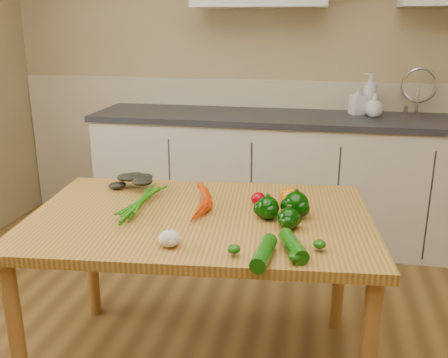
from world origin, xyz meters
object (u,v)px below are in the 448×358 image
table (201,233)px  carrot_bunch (183,202)px  tomato_a (258,199)px  zucchini_b (264,253)px  pepper_b (296,205)px  garlic_bulb (170,238)px  tomato_c (290,197)px  pepper_a (268,208)px  zucchini_a (293,246)px  soap_bottle_c (374,105)px  leafy_greens (130,179)px  tomato_b (287,196)px  pepper_c (289,219)px  soap_bottle_a (370,94)px  soap_bottle_b (358,100)px

table → carrot_bunch: carrot_bunch is taller
tomato_a → zucchini_b: bearing=-80.5°
pepper_b → zucchini_b: 0.42m
table → garlic_bulb: (-0.03, -0.32, 0.11)m
tomato_c → pepper_a: bearing=-114.1°
tomato_c → zucchini_a: bearing=-84.9°
soap_bottle_c → pepper_b: soap_bottle_c is taller
leafy_greens → garlic_bulb: leafy_greens is taller
soap_bottle_c → tomato_b: bearing=93.3°
garlic_bulb → tomato_c: bearing=52.4°
table → zucchini_b: zucchini_b is taller
pepper_c → tomato_b: size_ratio=1.27×
pepper_c → zucchini_a: bearing=-81.6°
tomato_b → zucchini_a: tomato_b is taller
soap_bottle_c → zucchini_a: (-0.41, -1.89, -0.20)m
tomato_c → zucchini_a: 0.48m
carrot_bunch → tomato_a: 0.32m
carrot_bunch → pepper_a: bearing=-10.6°
soap_bottle_a → soap_bottle_b: size_ratio=1.41×
soap_bottle_c → tomato_c: soap_bottle_c is taller
pepper_a → soap_bottle_a: bearing=73.4°
pepper_b → zucchini_a: (0.01, -0.34, -0.02)m
carrot_bunch → tomato_a: carrot_bunch is taller
zucchini_a → soap_bottle_c: bearing=77.7°
pepper_a → zucchini_b: pepper_a is taller
carrot_bunch → tomato_b: (0.42, 0.17, -0.00)m
soap_bottle_a → soap_bottle_c: soap_bottle_a is taller
tomato_b → zucchini_b: size_ratio=0.32×
soap_bottle_a → pepper_c: size_ratio=3.34×
soap_bottle_c → pepper_b: bearing=96.8°
tomato_b → table: bearing=-147.5°
soap_bottle_a → pepper_a: (-0.50, -1.69, -0.24)m
leafy_greens → carrot_bunch: bearing=-33.7°
table → soap_bottle_c: soap_bottle_c is taller
leafy_greens → pepper_a: 0.72m
tomato_b → zucchini_b: tomato_b is taller
soap_bottle_b → pepper_a: (-0.43, -1.65, -0.20)m
soap_bottle_b → tomato_a: (-0.48, -1.51, -0.22)m
carrot_bunch → tomato_c: size_ratio=3.20×
leafy_greens → pepper_a: leafy_greens is taller
pepper_c → zucchini_b: pepper_c is taller
tomato_c → zucchini_a: tomato_c is taller
table → pepper_a: size_ratio=15.97×
table → leafy_greens: (-0.40, 0.25, 0.13)m
soap_bottle_c → carrot_bunch: soap_bottle_c is taller
zucchini_b → pepper_a: bearing=94.7°
garlic_bulb → tomato_a: (0.25, 0.47, -0.00)m
leafy_greens → tomato_c: (0.76, -0.07, -0.01)m
pepper_c → tomato_c: (-0.01, 0.26, -0.00)m
pepper_b → carrot_bunch: bearing=-178.4°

